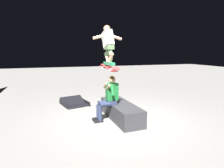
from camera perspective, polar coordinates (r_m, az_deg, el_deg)
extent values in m
plane|color=gray|center=(5.75, 1.83, -10.59)|extent=(40.00, 40.00, 0.00)
cube|color=#38383D|center=(5.70, 2.74, -8.25)|extent=(1.95, 0.72, 0.48)
cube|color=#2D3856|center=(5.55, 0.00, -5.50)|extent=(0.32, 0.20, 0.12)
cube|color=#1E7233|center=(5.48, 0.00, -2.37)|extent=(0.21, 0.35, 0.50)
sphere|color=tan|center=(5.42, 0.00, 1.25)|extent=(0.20, 0.20, 0.20)
sphere|color=brown|center=(5.41, 0.00, 1.46)|extent=(0.19, 0.19, 0.19)
cylinder|color=#1E7233|center=(5.26, 0.15, -2.05)|extent=(0.19, 0.09, 0.29)
cylinder|color=tan|center=(5.28, -1.17, -0.90)|extent=(0.24, 0.08, 0.19)
cylinder|color=#1E7233|center=(5.63, -1.29, -1.27)|extent=(0.19, 0.09, 0.29)
cylinder|color=tan|center=(5.50, -2.00, -0.46)|extent=(0.24, 0.08, 0.19)
cylinder|color=#2D3856|center=(5.41, -1.66, -6.13)|extent=(0.16, 0.41, 0.14)
cylinder|color=#2D3856|center=(5.43, -3.66, -8.96)|extent=(0.11, 0.11, 0.44)
cube|color=black|center=(5.49, -4.15, -11.18)|extent=(0.11, 0.26, 0.08)
cylinder|color=#2D3856|center=(5.58, -2.26, -5.65)|extent=(0.16, 0.41, 0.14)
cylinder|color=#2D3856|center=(5.59, -4.21, -8.40)|extent=(0.11, 0.11, 0.44)
cube|color=black|center=(5.65, -4.67, -10.56)|extent=(0.11, 0.26, 0.08)
cube|color=#B72D2D|center=(5.41, -0.92, 5.04)|extent=(0.81, 0.29, 0.17)
cube|color=#B72D2D|center=(5.82, -2.71, 5.57)|extent=(0.14, 0.21, 0.03)
cube|color=#B72D2D|center=(5.00, 1.16, 4.88)|extent=(0.14, 0.21, 0.08)
cube|color=#99999E|center=(5.67, -2.06, 5.01)|extent=(0.08, 0.17, 0.04)
cylinder|color=white|center=(5.63, -2.90, 4.72)|extent=(0.06, 0.04, 0.05)
cylinder|color=white|center=(5.70, -1.22, 4.79)|extent=(0.06, 0.04, 0.05)
cube|color=#99999E|center=(5.16, 0.34, 4.53)|extent=(0.08, 0.17, 0.04)
cylinder|color=white|center=(5.12, -0.58, 4.21)|extent=(0.06, 0.04, 0.05)
cylinder|color=white|center=(5.20, 1.24, 4.29)|extent=(0.06, 0.04, 0.05)
cube|color=#2D9E66|center=(5.56, -1.67, 6.31)|extent=(0.27, 0.13, 0.08)
cube|color=#2D9E66|center=(5.24, -0.13, 6.09)|extent=(0.27, 0.13, 0.08)
cylinder|color=tan|center=(5.51, -1.46, 7.94)|extent=(0.25, 0.13, 0.31)
cylinder|color=#56734C|center=(5.44, -1.16, 10.03)|extent=(0.34, 0.17, 0.33)
cylinder|color=tan|center=(5.28, -0.37, 7.86)|extent=(0.25, 0.13, 0.31)
cylinder|color=#56734C|center=(5.34, -0.70, 10.03)|extent=(0.34, 0.17, 0.33)
cube|color=#56734C|center=(5.39, -0.94, 11.09)|extent=(0.32, 0.23, 0.12)
cube|color=silver|center=(5.47, -1.29, 13.59)|extent=(0.47, 0.27, 0.52)
sphere|color=tan|center=(5.55, -1.55, 16.43)|extent=(0.20, 0.20, 0.20)
cylinder|color=tan|center=(5.41, -3.58, 14.25)|extent=(0.13, 0.45, 0.19)
cylinder|color=tan|center=(5.59, 0.76, 14.13)|extent=(0.13, 0.45, 0.19)
cube|color=black|center=(7.32, -11.35, -6.02)|extent=(1.12, 1.06, 0.06)
cube|color=black|center=(7.31, -11.36, -5.59)|extent=(1.09, 1.05, 0.34)
cube|color=black|center=(7.28, -14.57, -5.85)|extent=(0.82, 0.25, 0.16)
cube|color=black|center=(7.37, -8.19, -5.43)|extent=(0.82, 0.25, 0.16)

